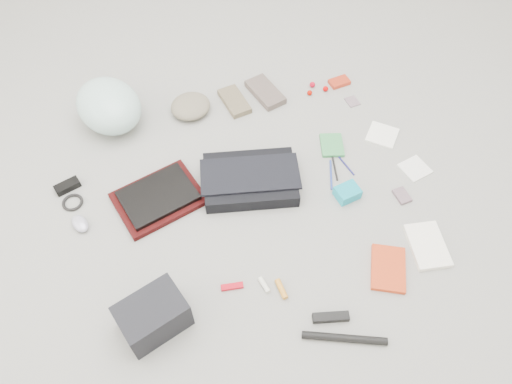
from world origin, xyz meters
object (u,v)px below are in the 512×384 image
object	(u,v)px
messenger_bag	(250,180)
laptop	(158,196)
bike_helmet	(109,106)
camera_bag	(153,316)
book_red	(388,268)
accordion_wallet	(347,193)

from	to	relation	value
messenger_bag	laptop	xyz separation A→B (m)	(-0.39, 0.02, 0.00)
messenger_bag	laptop	world-z (taller)	messenger_bag
laptop	bike_helmet	world-z (taller)	bike_helmet
laptop	camera_bag	xyz separation A→B (m)	(-0.10, -0.54, 0.04)
bike_helmet	book_red	distance (m)	1.43
camera_bag	accordion_wallet	xyz separation A→B (m)	(0.87, 0.34, -0.05)
laptop	bike_helmet	size ratio (longest dim) A/B	0.85
messenger_bag	camera_bag	size ratio (longest dim) A/B	1.71
laptop	camera_bag	distance (m)	0.55
bike_helmet	camera_bag	world-z (taller)	bike_helmet
bike_helmet	camera_bag	distance (m)	1.05
messenger_bag	laptop	distance (m)	0.40
messenger_bag	bike_helmet	bearing A→B (deg)	145.04
book_red	accordion_wallet	xyz separation A→B (m)	(-0.02, 0.37, 0.01)
bike_helmet	laptop	bearing A→B (deg)	-98.88
messenger_bag	camera_bag	distance (m)	0.71
book_red	accordion_wallet	bearing A→B (deg)	118.30
camera_bag	accordion_wallet	distance (m)	0.94
bike_helmet	book_red	xyz separation A→B (m)	(0.93, -1.08, -0.09)
laptop	book_red	xyz separation A→B (m)	(0.80, -0.57, -0.02)
laptop	camera_bag	world-z (taller)	camera_bag
messenger_bag	book_red	size ratio (longest dim) A/B	2.03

